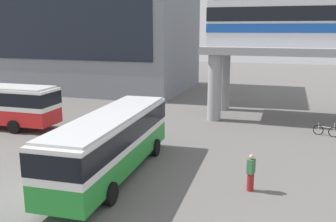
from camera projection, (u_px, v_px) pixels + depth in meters
ground_plane at (135, 134)px, 26.85m from camera, size 120.00×120.00×0.00m
station_building at (96, 27)px, 46.49m from camera, size 22.89×15.01×15.15m
bus_main at (112, 138)px, 18.93m from camera, size 3.18×11.16×3.22m
bicycle_silver at (326, 131)px, 26.37m from camera, size 1.71×0.63×1.04m
pedestrian_walking_across at (251, 174)px, 17.33m from camera, size 0.38×0.46×1.78m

